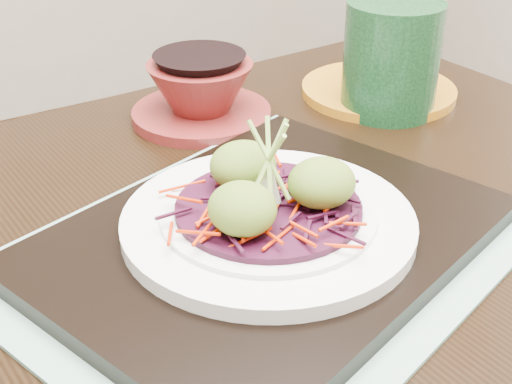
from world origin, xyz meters
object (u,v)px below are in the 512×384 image
white_plate (268,221)px  green_jar (391,58)px  terracotta_bowl_set (201,95)px  dining_table (209,319)px  yellow_plate (378,90)px  serving_tray (268,237)px

white_plate → green_jar: 0.35m
green_jar → terracotta_bowl_set: bearing=154.2°
dining_table → green_jar: green_jar is taller
yellow_plate → green_jar: (-0.03, -0.04, 0.06)m
dining_table → serving_tray: size_ratio=2.87×
green_jar → white_plate: bearing=-148.9°
white_plate → yellow_plate: (0.32, 0.23, -0.02)m
dining_table → terracotta_bowl_set: 0.30m
serving_tray → yellow_plate: serving_tray is taller
serving_tray → white_plate: 0.02m
yellow_plate → green_jar: bearing=-119.5°
white_plate → green_jar: green_jar is taller
dining_table → green_jar: 0.40m
serving_tray → green_jar: 0.35m
serving_tray → green_jar: green_jar is taller
dining_table → white_plate: size_ratio=4.41×
yellow_plate → dining_table: bearing=-153.2°
terracotta_bowl_set → green_jar: green_jar is taller
serving_tray → terracotta_bowl_set: 0.30m
dining_table → serving_tray: serving_tray is taller
dining_table → terracotta_bowl_set: (0.13, 0.24, 0.12)m
terracotta_bowl_set → green_jar: size_ratio=1.34×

